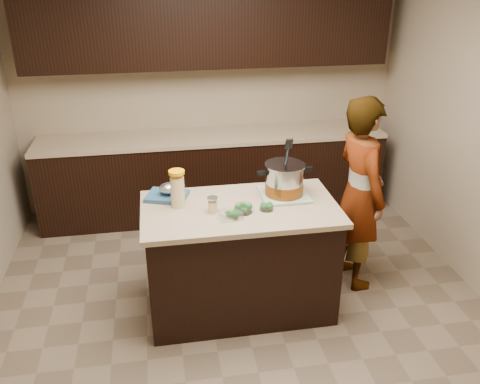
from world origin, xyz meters
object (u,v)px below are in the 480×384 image
(island, at_px, (240,258))
(lemonade_pitcher, at_px, (178,190))
(stock_pot, at_px, (284,181))
(person, at_px, (359,194))

(island, height_order, lemonade_pitcher, lemonade_pitcher)
(island, relative_size, stock_pot, 3.30)
(stock_pot, bearing_deg, lemonade_pitcher, -179.68)
(island, bearing_deg, person, 12.20)
(stock_pot, xyz_separation_m, lemonade_pitcher, (-0.82, -0.04, 0.01))
(island, height_order, stock_pot, stock_pot)
(stock_pot, relative_size, person, 0.27)
(island, height_order, person, person)
(island, relative_size, person, 0.89)
(island, distance_m, person, 1.12)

